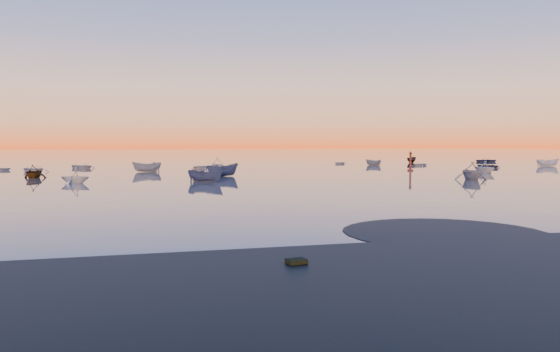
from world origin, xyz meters
name	(u,v)px	position (x,y,z in m)	size (l,w,h in m)	color
ground	(182,161)	(0.00, 100.00, 0.00)	(600.00, 600.00, 0.00)	#6F625C
mud_lobes	(390,233)	(0.00, -1.00, 0.01)	(140.00, 6.00, 0.07)	black
moored_fleet	(212,171)	(0.00, 53.00, 0.00)	(124.00, 58.00, 1.20)	silver
boat_near_center	(223,176)	(-0.41, 41.19, 0.00)	(4.30, 1.82, 1.49)	navy
boat_near_right	(484,173)	(33.88, 39.79, 0.00)	(3.51, 1.58, 1.23)	silver
channel_marker	(410,163)	(27.48, 47.73, 1.15)	(0.82, 0.82, 2.91)	#4F1810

